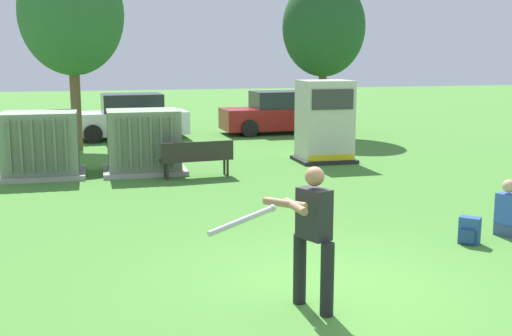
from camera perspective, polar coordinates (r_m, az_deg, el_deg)
ground_plane at (r=8.54m, az=7.35°, el=-10.62°), size 96.00×96.00×0.00m
transformer_west at (r=16.67m, az=-18.75°, el=1.94°), size 2.10×1.70×1.62m
transformer_mid_west at (r=16.62m, az=-10.05°, el=2.30°), size 2.10×1.70×1.62m
generator_enclosure at (r=18.14m, az=6.16°, el=4.15°), size 1.60×1.40×2.30m
park_bench at (r=15.72m, az=-5.30°, el=1.03°), size 1.83×0.58×0.92m
batter at (r=7.50m, az=4.88°, el=-5.68°), size 1.56×0.92×1.74m
seated_spectator at (r=11.60m, az=21.83°, el=-3.74°), size 0.79×0.67×0.96m
backpack at (r=10.84m, az=18.60°, el=-5.37°), size 0.38×0.38×0.44m
tree_left at (r=21.25m, az=-16.23°, el=13.13°), size 3.25×3.25×6.21m
tree_center_left at (r=23.99m, az=6.09°, el=12.41°), size 3.04×3.04×5.80m
parked_car_left_of_center at (r=23.45m, az=-11.30°, el=4.43°), size 4.29×2.10×1.62m
parked_car_right_of_center at (r=24.63m, az=1.91°, el=4.89°), size 4.25×2.03×1.62m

